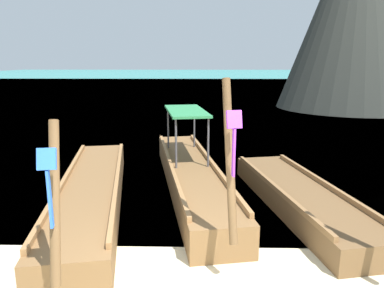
{
  "coord_description": "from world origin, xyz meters",
  "views": [
    {
      "loc": [
        0.18,
        -3.73,
        3.1
      ],
      "look_at": [
        0.0,
        3.94,
        1.34
      ],
      "focal_mm": 34.2,
      "sensor_mm": 36.0,
      "label": 1
    }
  ],
  "objects_px": {
    "longtail_boat_violet_ribbon": "(191,175)",
    "longtail_boat_pink_ribbon": "(300,198)",
    "longtail_boat_blue_ribbon": "(92,193)",
    "karst_rock": "(361,5)"
  },
  "relations": [
    {
      "from": "longtail_boat_pink_ribbon",
      "to": "karst_rock",
      "type": "bearing_deg",
      "value": 65.26
    },
    {
      "from": "longtail_boat_blue_ribbon",
      "to": "karst_rock",
      "type": "xyz_separation_m",
      "value": [
        12.47,
        17.32,
        6.22
      ]
    },
    {
      "from": "longtail_boat_violet_ribbon",
      "to": "longtail_boat_pink_ribbon",
      "type": "xyz_separation_m",
      "value": [
        2.35,
        -1.23,
        -0.1
      ]
    },
    {
      "from": "karst_rock",
      "to": "longtail_boat_pink_ribbon",
      "type": "bearing_deg",
      "value": -114.74
    },
    {
      "from": "longtail_boat_pink_ribbon",
      "to": "longtail_boat_blue_ribbon",
      "type": "bearing_deg",
      "value": 179.26
    },
    {
      "from": "longtail_boat_blue_ribbon",
      "to": "karst_rock",
      "type": "distance_m",
      "value": 22.23
    },
    {
      "from": "longtail_boat_pink_ribbon",
      "to": "karst_rock",
      "type": "height_order",
      "value": "karst_rock"
    },
    {
      "from": "longtail_boat_blue_ribbon",
      "to": "longtail_boat_violet_ribbon",
      "type": "bearing_deg",
      "value": 28.94
    },
    {
      "from": "longtail_boat_blue_ribbon",
      "to": "longtail_boat_violet_ribbon",
      "type": "relative_size",
      "value": 0.96
    },
    {
      "from": "longtail_boat_blue_ribbon",
      "to": "karst_rock",
      "type": "relative_size",
      "value": 0.54
    }
  ]
}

